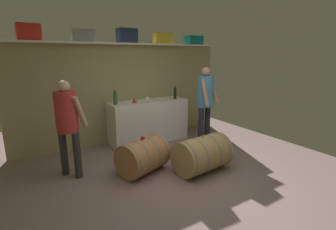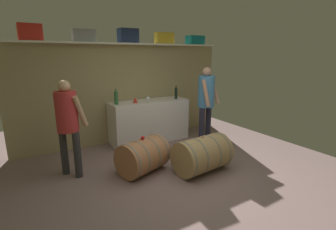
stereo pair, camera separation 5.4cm
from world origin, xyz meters
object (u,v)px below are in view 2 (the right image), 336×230
at_px(wine_bottle_dark, 176,93).
at_px(toolcase_grey, 84,36).
at_px(visitor_tasting, 206,97).
at_px(red_funnel, 135,100).
at_px(toolcase_yellow, 164,38).
at_px(wine_bottle_green, 116,97).
at_px(tasting_cup, 143,138).
at_px(wine_glass, 148,99).
at_px(toolcase_red, 30,32).
at_px(toolcase_teal, 195,40).
at_px(winemaker_pouring, 68,119).
at_px(wine_barrel_near, 143,156).
at_px(wine_barrel_far, 202,154).
at_px(toolcase_navy, 128,36).
at_px(work_cabinet, 149,121).

bearing_deg(wine_bottle_dark, toolcase_grey, 170.13).
bearing_deg(visitor_tasting, red_funnel, -48.62).
bearing_deg(toolcase_yellow, wine_bottle_green, -166.46).
bearing_deg(wine_bottle_green, tasting_cup, -92.13).
height_order(toolcase_grey, wine_glass, toolcase_grey).
xyz_separation_m(toolcase_red, tasting_cup, (1.38, -1.61, -1.73)).
distance_m(toolcase_teal, red_funnel, 2.23).
height_order(wine_glass, winemaker_pouring, winemaker_pouring).
bearing_deg(toolcase_red, wine_barrel_near, -53.03).
bearing_deg(red_funnel, winemaker_pouring, -151.64).
bearing_deg(wine_bottle_green, wine_barrel_far, -65.90).
bearing_deg(toolcase_navy, red_funnel, -88.47).
xyz_separation_m(wine_barrel_far, visitor_tasting, (0.99, 1.12, 0.74)).
distance_m(toolcase_yellow, toolcase_teal, 0.89).
relative_size(toolcase_navy, toolcase_teal, 0.94).
height_order(toolcase_grey, wine_bottle_dark, toolcase_grey).
xyz_separation_m(wine_bottle_green, wine_bottle_dark, (1.43, -0.10, -0.01)).
relative_size(red_funnel, tasting_cup, 1.96).
distance_m(toolcase_teal, visitor_tasting, 1.65).
height_order(work_cabinet, red_funnel, red_funnel).
bearing_deg(wine_glass, work_cabinet, 59.59).
distance_m(red_funnel, tasting_cup, 1.48).
bearing_deg(wine_bottle_green, wine_bottle_dark, -3.93).
height_order(toolcase_grey, toolcase_teal, toolcase_grey).
bearing_deg(toolcase_grey, winemaker_pouring, -117.23).
bearing_deg(toolcase_grey, wine_glass, -19.63).
height_order(wine_bottle_green, red_funnel, wine_bottle_green).
relative_size(toolcase_red, toolcase_yellow, 0.90).
distance_m(wine_bottle_dark, wine_barrel_far, 2.02).
distance_m(wine_glass, winemaker_pouring, 1.87).
xyz_separation_m(work_cabinet, wine_bottle_green, (-0.78, -0.02, 0.62)).
distance_m(toolcase_red, red_funnel, 2.30).
xyz_separation_m(toolcase_grey, wine_bottle_dark, (1.94, -0.34, -1.24)).
bearing_deg(toolcase_yellow, wine_glass, -142.99).
height_order(toolcase_grey, work_cabinet, toolcase_grey).
bearing_deg(tasting_cup, toolcase_navy, 73.87).
height_order(wine_glass, tasting_cup, wine_glass).
bearing_deg(wine_bottle_green, toolcase_red, 170.51).
bearing_deg(wine_barrel_far, red_funnel, 97.51).
distance_m(red_funnel, wine_barrel_far, 2.00).
height_order(wine_bottle_dark, wine_barrel_far, wine_bottle_dark).
relative_size(red_funnel, wine_barrel_far, 0.12).
bearing_deg(winemaker_pouring, wine_barrel_far, 27.27).
bearing_deg(red_funnel, wine_bottle_green, 175.71).
height_order(red_funnel, tasting_cup, red_funnel).
bearing_deg(visitor_tasting, tasting_cup, -3.06).
bearing_deg(wine_barrel_near, toolcase_teal, 16.19).
height_order(wine_barrel_near, wine_barrel_far, wine_barrel_far).
bearing_deg(toolcase_navy, wine_barrel_near, -105.65).
relative_size(toolcase_red, wine_glass, 2.68).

